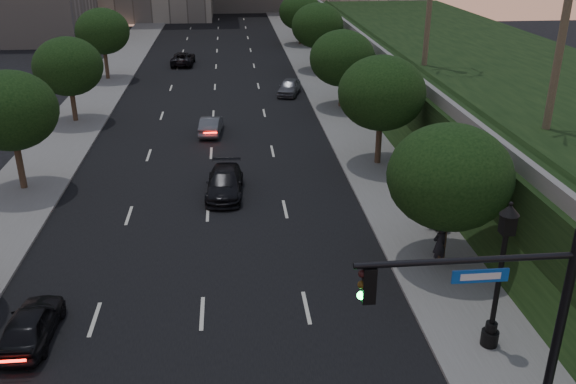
{
  "coord_description": "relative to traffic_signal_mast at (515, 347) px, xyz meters",
  "views": [
    {
      "loc": [
        1.39,
        -14.61,
        13.5
      ],
      "look_at": [
        3.58,
        8.04,
        3.6
      ],
      "focal_mm": 38.0,
      "sensor_mm": 36.0,
      "label": 1
    }
  ],
  "objects": [
    {
      "name": "pedestrian_c",
      "position": [
        2.47,
        13.5,
        -2.72
      ],
      "size": [
        0.95,
        0.41,
        1.6
      ],
      "primitive_type": "imported",
      "rotation": [
        0.0,
        0.0,
        3.17
      ],
      "color": "black",
      "rests_on": "sidewalk_right"
    },
    {
      "name": "tree_right_c",
      "position": [
        1.91,
        35.57,
        0.35
      ],
      "size": [
        5.2,
        5.2,
        6.24
      ],
      "color": "#38281C",
      "rests_on": "ground"
    },
    {
      "name": "tree_right_e",
      "position": [
        1.91,
        64.57,
        0.35
      ],
      "size": [
        5.2,
        5.2,
        6.24
      ],
      "color": "#38281C",
      "rests_on": "ground"
    },
    {
      "name": "tree_left_d",
      "position": [
        -18.69,
        47.57,
        0.9
      ],
      "size": [
        5.0,
        5.0,
        6.71
      ],
      "color": "#38281C",
      "rests_on": "ground"
    },
    {
      "name": "tree_right_b",
      "position": [
        1.91,
        22.57,
        0.84
      ],
      "size": [
        5.2,
        5.2,
        6.74
      ],
      "color": "#38281C",
      "rests_on": "ground"
    },
    {
      "name": "sidewalk_right",
      "position": [
        1.86,
        32.57,
        -3.6
      ],
      "size": [
        4.5,
        140.0,
        0.15
      ],
      "primitive_type": "cube",
      "color": "slate",
      "rests_on": "ground"
    },
    {
      "name": "road_surface",
      "position": [
        -8.39,
        32.57,
        -3.66
      ],
      "size": [
        16.0,
        140.0,
        0.02
      ],
      "primitive_type": "cube",
      "color": "black",
      "rests_on": "ground"
    },
    {
      "name": "parapet_wall",
      "position": [
        5.11,
        30.57,
        0.68
      ],
      "size": [
        0.35,
        90.0,
        0.7
      ],
      "primitive_type": "cube",
      "color": "slate",
      "rests_on": "embankment"
    },
    {
      "name": "tree_right_d",
      "position": [
        1.91,
        49.57,
        0.84
      ],
      "size": [
        5.2,
        5.2,
        6.74
      ],
      "color": "#38281C",
      "rests_on": "ground"
    },
    {
      "name": "pedestrian_a",
      "position": [
        1.66,
        10.19,
        -2.61
      ],
      "size": [
        0.77,
        0.62,
        1.83
      ],
      "primitive_type": "imported",
      "rotation": [
        0.0,
        0.0,
        3.45
      ],
      "color": "black",
      "rests_on": "sidewalk_right"
    },
    {
      "name": "tree_left_c",
      "position": [
        -18.69,
        33.57,
        0.53
      ],
      "size": [
        5.0,
        5.0,
        6.34
      ],
      "color": "#38281C",
      "rests_on": "ground"
    },
    {
      "name": "tree_left_b",
      "position": [
        -18.69,
        20.57,
        0.9
      ],
      "size": [
        5.0,
        5.0,
        6.71
      ],
      "color": "#38281C",
      "rests_on": "ground"
    },
    {
      "name": "sedan_far_left",
      "position": [
        -11.88,
        53.89,
        -3.0
      ],
      "size": [
        2.49,
        4.98,
        1.35
      ],
      "primitive_type": "imported",
      "rotation": [
        0.0,
        0.0,
        3.09
      ],
      "color": "black",
      "rests_on": "ground"
    },
    {
      "name": "sedan_near_right",
      "position": [
        -7.49,
        18.82,
        -2.99
      ],
      "size": [
        2.21,
        4.83,
        1.37
      ],
      "primitive_type": "imported",
      "rotation": [
        0.0,
        0.0,
        -0.06
      ],
      "color": "black",
      "rests_on": "ground"
    },
    {
      "name": "pedestrian_b",
      "position": [
        2.74,
        13.27,
        -2.57
      ],
      "size": [
        1.14,
        1.03,
        1.91
      ],
      "primitive_type": "imported",
      "rotation": [
        0.0,
        0.0,
        2.73
      ],
      "color": "black",
      "rests_on": "sidewalk_right"
    },
    {
      "name": "tree_right_a",
      "position": [
        1.91,
        10.57,
        0.35
      ],
      "size": [
        5.2,
        5.2,
        6.24
      ],
      "color": "#38281C",
      "rests_on": "ground"
    },
    {
      "name": "sedan_far_right",
      "position": [
        -1.84,
        40.24,
        -2.99
      ],
      "size": [
        2.67,
        4.32,
        1.37
      ],
      "primitive_type": "imported",
      "rotation": [
        0.0,
        0.0,
        -0.28
      ],
      "color": "slate",
      "rests_on": "ground"
    },
    {
      "name": "street_lamp",
      "position": [
        1.64,
        4.55,
        -1.04
      ],
      "size": [
        0.64,
        0.64,
        5.62
      ],
      "color": "black",
      "rests_on": "ground"
    },
    {
      "name": "sidewalk_left",
      "position": [
        -18.64,
        32.57,
        -3.6
      ],
      "size": [
        4.5,
        140.0,
        0.15
      ],
      "primitive_type": "cube",
      "color": "slate",
      "rests_on": "ground"
    },
    {
      "name": "sedan_near_left",
      "position": [
        -14.31,
        6.55,
        -3.01
      ],
      "size": [
        1.66,
        3.95,
        1.33
      ],
      "primitive_type": "imported",
      "rotation": [
        0.0,
        0.0,
        3.12
      ],
      "color": "black",
      "rests_on": "ground"
    },
    {
      "name": "sedan_mid_left",
      "position": [
        -8.44,
        29.73,
        -3.03
      ],
      "size": [
        1.73,
        4.0,
        1.28
      ],
      "primitive_type": "imported",
      "rotation": [
        0.0,
        0.0,
        3.04
      ],
      "color": "#53565B",
      "rests_on": "ground"
    },
    {
      "name": "traffic_signal_mast",
      "position": [
        0.0,
        0.0,
        0.0
      ],
      "size": [
        5.68,
        0.56,
        7.0
      ],
      "color": "black",
      "rests_on": "ground"
    },
    {
      "name": "embankment",
      "position": [
        13.61,
        30.57,
        -1.67
      ],
      "size": [
        18.0,
        90.0,
        4.0
      ],
      "primitive_type": "cube",
      "color": "black",
      "rests_on": "ground"
    }
  ]
}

